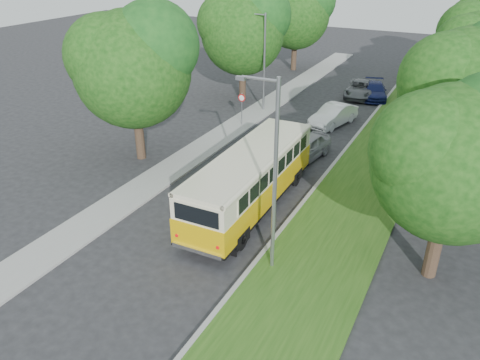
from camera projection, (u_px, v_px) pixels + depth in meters
The scene contains 13 objects.
ground at pixel (213, 215), 23.17m from camera, with size 120.00×120.00×0.00m, color #242426.
curb at pixel (315, 188), 25.63m from camera, with size 0.20×70.00×0.15m, color gray.
grass_verge at pixel (358, 197), 24.67m from camera, with size 4.50×70.00×0.13m, color #254E14.
sidewalk at pixel (186, 159), 29.07m from camera, with size 2.20×70.00×0.12m, color gray.
treeline at pixel (375, 39), 33.48m from camera, with size 24.27×41.91×9.46m.
lamppost_near at pixel (273, 173), 17.49m from camera, with size 1.71×0.16×8.00m.
lamppost_far at pixel (263, 59), 35.92m from camera, with size 1.71×0.16×7.50m.
warning_sign at pixel (242, 104), 33.74m from camera, with size 0.56×0.10×2.50m.
vintage_bus at pixel (251, 181), 23.11m from camera, with size 2.68×10.42×3.09m, color #DBAA06, non-canonical shape.
car_silver at pixel (305, 147), 28.90m from camera, with size 1.82×4.53×1.54m, color #A3A3A8.
car_white at pixel (333, 115), 34.36m from camera, with size 1.60×4.58×1.51m, color white.
car_blue at pixel (375, 91), 40.43m from camera, with size 1.87×4.60×1.34m, color #111A4E.
car_grey at pixel (360, 89), 40.88m from camera, with size 2.31×5.00×1.39m, color #5A5E61.
Camera 1 is at (10.31, -17.06, 12.01)m, focal length 35.00 mm.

